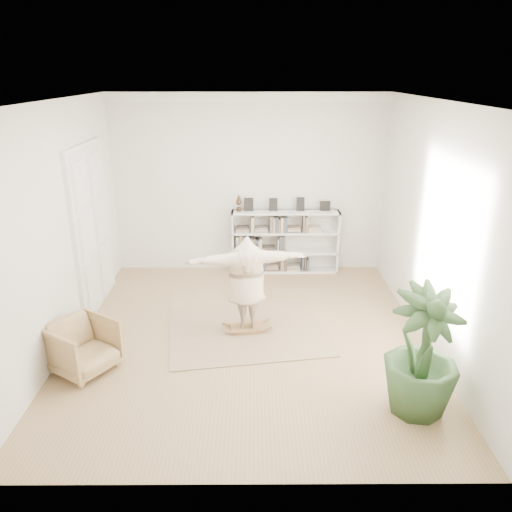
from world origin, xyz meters
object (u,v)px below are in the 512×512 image
(bookshelf, at_px, (285,242))
(houseplant, at_px, (422,353))
(armchair, at_px, (83,346))
(person, at_px, (247,280))
(rocker_board, at_px, (247,327))

(bookshelf, xyz_separation_m, houseplant, (1.37, -4.61, 0.18))
(bookshelf, xyz_separation_m, armchair, (-3.03, -3.71, -0.26))
(armchair, relative_size, houseplant, 0.50)
(bookshelf, relative_size, houseplant, 1.35)
(person, distance_m, houseplant, 2.92)
(rocker_board, relative_size, houseplant, 0.35)
(armchair, xyz_separation_m, houseplant, (4.40, -0.91, 0.44))
(houseplant, bearing_deg, rocker_board, 136.76)
(rocker_board, distance_m, houseplant, 3.01)
(person, bearing_deg, houseplant, 127.87)
(bookshelf, relative_size, person, 1.17)
(person, relative_size, houseplant, 1.16)
(armchair, distance_m, houseplant, 4.51)
(armchair, bearing_deg, bookshelf, -5.47)
(person, xyz_separation_m, houseplant, (2.12, -2.00, -0.09))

